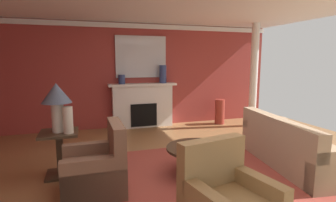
% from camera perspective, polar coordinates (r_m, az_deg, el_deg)
% --- Properties ---
extents(ground_plane, '(9.26, 9.26, 0.00)m').
position_cam_1_polar(ground_plane, '(4.32, 2.79, -15.64)').
color(ground_plane, olive).
extents(wall_fireplace, '(7.72, 0.12, 2.75)m').
position_cam_1_polar(wall_fireplace, '(7.23, -6.56, 5.43)').
color(wall_fireplace, '#9E3833').
rests_on(wall_fireplace, ground_plane).
extents(crown_moulding, '(7.72, 0.08, 0.12)m').
position_cam_1_polar(crown_moulding, '(7.20, -6.61, 15.74)').
color(crown_moulding, white).
extents(area_rug, '(3.30, 2.70, 0.01)m').
position_cam_1_polar(area_rug, '(4.36, 6.45, -15.33)').
color(area_rug, '#993D33').
rests_on(area_rug, ground_plane).
extents(fireplace, '(1.80, 0.35, 1.18)m').
position_cam_1_polar(fireplace, '(7.14, -5.45, -1.18)').
color(fireplace, white).
rests_on(fireplace, ground_plane).
extents(mantel_mirror, '(1.35, 0.04, 1.09)m').
position_cam_1_polar(mantel_mirror, '(7.15, -5.81, 9.44)').
color(mantel_mirror, silver).
extents(sofa, '(1.18, 2.20, 0.85)m').
position_cam_1_polar(sofa, '(5.02, 25.17, -9.31)').
color(sofa, tan).
rests_on(sofa, ground_plane).
extents(armchair_near_window, '(0.81, 0.81, 0.95)m').
position_cam_1_polar(armchair_near_window, '(3.84, -15.09, -14.19)').
color(armchair_near_window, brown).
rests_on(armchair_near_window, ground_plane).
extents(coffee_table, '(1.00, 1.00, 0.45)m').
position_cam_1_polar(coffee_table, '(4.24, 6.52, -11.26)').
color(coffee_table, '#3D2D1E').
rests_on(coffee_table, ground_plane).
extents(side_table, '(0.56, 0.56, 0.70)m').
position_cam_1_polar(side_table, '(4.49, -22.24, -9.87)').
color(side_table, '#3D2D1E').
rests_on(side_table, ground_plane).
extents(table_lamp, '(0.44, 0.44, 0.75)m').
position_cam_1_polar(table_lamp, '(4.31, -22.86, 0.61)').
color(table_lamp, beige).
rests_on(table_lamp, side_table).
extents(vase_tall_corner, '(0.27, 0.27, 0.69)m').
position_cam_1_polar(vase_tall_corner, '(7.64, 11.08, -2.27)').
color(vase_tall_corner, '#9E3328').
rests_on(vase_tall_corner, ground_plane).
extents(vase_on_side_table, '(0.14, 0.14, 0.40)m').
position_cam_1_polar(vase_on_side_table, '(4.23, -20.73, -3.84)').
color(vase_on_side_table, beige).
rests_on(vase_on_side_table, side_table).
extents(vase_mantel_right, '(0.19, 0.19, 0.48)m').
position_cam_1_polar(vase_mantel_right, '(7.13, -1.12, 5.81)').
color(vase_mantel_right, navy).
rests_on(vase_mantel_right, fireplace).
extents(vase_mantel_left, '(0.17, 0.17, 0.24)m').
position_cam_1_polar(vase_mantel_left, '(6.91, -9.93, 4.60)').
color(vase_mantel_left, navy).
rests_on(vase_mantel_left, fireplace).
extents(book_red_cover, '(0.28, 0.20, 0.05)m').
position_cam_1_polar(book_red_cover, '(4.32, 7.47, -8.99)').
color(book_red_cover, navy).
rests_on(book_red_cover, coffee_table).
extents(book_art_folio, '(0.28, 0.22, 0.04)m').
position_cam_1_polar(book_art_folio, '(4.09, 6.41, -9.34)').
color(book_art_folio, maroon).
rests_on(book_art_folio, coffee_table).
extents(column_white, '(0.20, 0.20, 2.75)m').
position_cam_1_polar(column_white, '(7.49, 17.98, 5.18)').
color(column_white, white).
rests_on(column_white, ground_plane).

